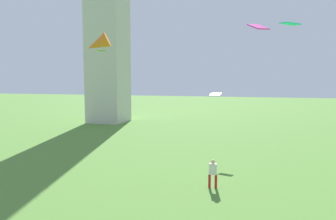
# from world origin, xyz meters

# --- Properties ---
(person_3) EXTENTS (0.53, 0.28, 1.72)m
(person_3) POSITION_xyz_m (2.18, 17.19, 0.97)
(person_3) COLOR red
(person_3) RESTS_ON ground_plane
(kite_flying_2) EXTENTS (1.16, 1.20, 0.45)m
(kite_flying_2) POSITION_xyz_m (4.56, 16.00, 9.15)
(kite_flying_2) COLOR #EE32A6
(kite_flying_3) EXTENTS (1.06, 0.83, 0.26)m
(kite_flying_3) POSITION_xyz_m (1.06, 26.73, 5.16)
(kite_flying_3) COLOR orange
(kite_flying_4) EXTENTS (1.34, 1.25, 0.19)m
(kite_flying_4) POSITION_xyz_m (6.51, 20.61, 9.99)
(kite_flying_4) COLOR #18ECD1
(kite_flying_5) EXTENTS (1.01, 0.76, 0.26)m
(kite_flying_5) POSITION_xyz_m (-12.63, 31.62, 9.77)
(kite_flying_5) COLOR #63CD04
(kite_flying_7) EXTENTS (1.67, 1.27, 1.31)m
(kite_flying_7) POSITION_xyz_m (-4.10, 15.07, 8.45)
(kite_flying_7) COLOR orange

